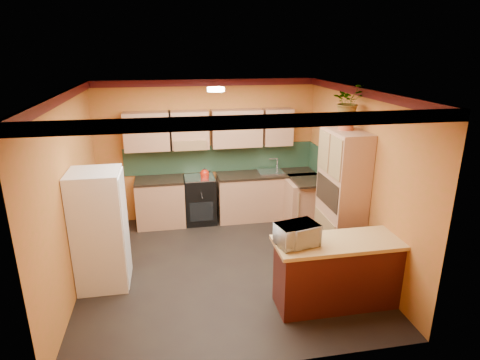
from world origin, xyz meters
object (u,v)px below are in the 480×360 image
at_px(fridge, 100,230).
at_px(pantry, 341,197).
at_px(stove, 200,200).
at_px(breakfast_bar, 345,274).
at_px(base_cabinets_back, 232,198).
at_px(microwave, 297,234).

distance_m(fridge, pantry, 3.61).
xyz_separation_m(stove, fridge, (-1.55, -1.93, 0.39)).
distance_m(pantry, breakfast_bar, 1.37).
bearing_deg(pantry, base_cabinets_back, 127.76).
relative_size(base_cabinets_back, microwave, 7.28).
bearing_deg(base_cabinets_back, stove, -180.00).
bearing_deg(fridge, base_cabinets_back, 41.62).
relative_size(pantry, microwave, 4.19).
height_order(stove, pantry, pantry).
distance_m(base_cabinets_back, breakfast_bar, 3.16).
bearing_deg(pantry, microwave, -133.57).
bearing_deg(base_cabinets_back, fridge, -138.38).
bearing_deg(base_cabinets_back, pantry, -52.24).
xyz_separation_m(base_cabinets_back, fridge, (-2.18, -1.93, 0.41)).
bearing_deg(fridge, microwave, -23.07).
height_order(stove, breakfast_bar, stove).
height_order(fridge, pantry, pantry).
distance_m(breakfast_bar, microwave, 0.93).
xyz_separation_m(base_cabinets_back, pantry, (1.42, -1.84, 0.61)).
height_order(base_cabinets_back, microwave, microwave).
height_order(stove, fridge, fridge).
xyz_separation_m(base_cabinets_back, stove, (-0.62, -0.00, 0.02)).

